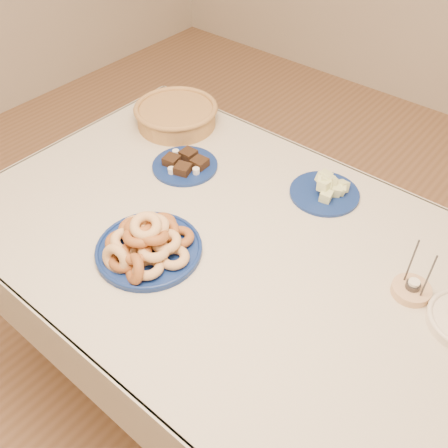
{
  "coord_description": "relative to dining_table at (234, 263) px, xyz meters",
  "views": [
    {
      "loc": [
        0.66,
        -0.85,
        1.83
      ],
      "look_at": [
        0.0,
        -0.05,
        0.85
      ],
      "focal_mm": 40.0,
      "sensor_mm": 36.0,
      "label": 1
    }
  ],
  "objects": [
    {
      "name": "dining_table",
      "position": [
        0.0,
        0.0,
        0.0
      ],
      "size": [
        1.71,
        1.11,
        0.75
      ],
      "color": "brown",
      "rests_on": "ground"
    },
    {
      "name": "donut_platter",
      "position": [
        -0.16,
        -0.21,
        0.15
      ],
      "size": [
        0.33,
        0.33,
        0.14
      ],
      "rotation": [
        0.0,
        0.0,
        -0.02
      ],
      "color": "navy",
      "rests_on": "dining_table"
    },
    {
      "name": "ground",
      "position": [
        0.0,
        0.0,
        -0.64
      ],
      "size": [
        5.0,
        5.0,
        0.0
      ],
      "primitive_type": "plane",
      "color": "#8D6242",
      "rests_on": "ground"
    },
    {
      "name": "wicker_basket",
      "position": [
        -0.58,
        0.36,
        0.15
      ],
      "size": [
        0.42,
        0.42,
        0.09
      ],
      "rotation": [
        0.0,
        0.0,
        0.33
      ],
      "color": "olive",
      "rests_on": "dining_table"
    },
    {
      "name": "brownie_plate",
      "position": [
        -0.36,
        0.17,
        0.12
      ],
      "size": [
        0.24,
        0.24,
        0.04
      ],
      "rotation": [
        0.0,
        0.0,
        -0.04
      ],
      "color": "navy",
      "rests_on": "dining_table"
    },
    {
      "name": "melon_plate",
      "position": [
        0.1,
        0.36,
        0.13
      ],
      "size": [
        0.26,
        0.26,
        0.08
      ],
      "rotation": [
        0.0,
        0.0,
        -0.1
      ],
      "color": "navy",
      "rests_on": "dining_table"
    },
    {
      "name": "candle_holder",
      "position": [
        0.5,
        0.15,
        0.12
      ],
      "size": [
        0.14,
        0.14,
        0.18
      ],
      "rotation": [
        0.0,
        0.0,
        -0.38
      ],
      "color": "tan",
      "rests_on": "dining_table"
    }
  ]
}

